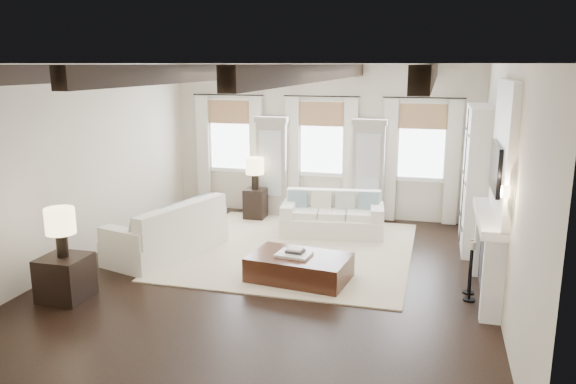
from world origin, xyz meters
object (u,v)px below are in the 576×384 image
(sofa_back, at_px, (332,218))
(ottoman, at_px, (299,268))
(side_table_back, at_px, (255,204))
(side_table_front, at_px, (65,278))
(sofa_left, at_px, (170,233))

(sofa_back, relative_size, ottoman, 1.37)
(sofa_back, relative_size, side_table_back, 3.14)
(side_table_front, bearing_deg, sofa_left, 74.55)
(sofa_left, relative_size, side_table_back, 3.65)
(sofa_back, xyz_separation_m, ottoman, (-0.05, -2.45, -0.13))
(sofa_left, distance_m, side_table_front, 2.13)
(sofa_left, bearing_deg, ottoman, -12.95)
(sofa_back, xyz_separation_m, sofa_left, (-2.46, -1.89, 0.05))
(ottoman, bearing_deg, side_table_back, 126.14)
(side_table_front, bearing_deg, side_table_back, 74.91)
(sofa_left, relative_size, ottoman, 1.59)
(sofa_back, relative_size, side_table_front, 3.28)
(sofa_back, height_order, sofa_left, sofa_left)
(sofa_back, height_order, side_table_front, sofa_back)
(sofa_left, distance_m, ottoman, 2.48)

